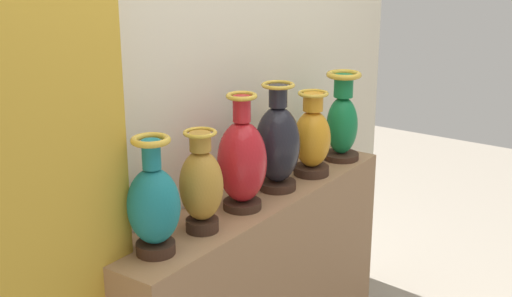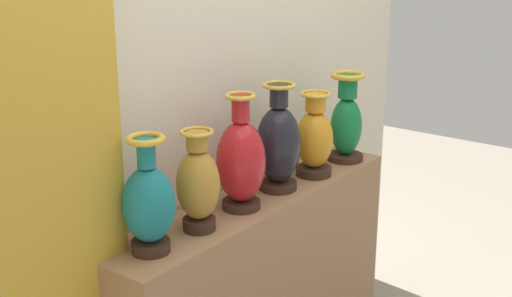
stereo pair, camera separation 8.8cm
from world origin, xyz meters
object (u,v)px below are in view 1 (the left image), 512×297
vase_ochre (201,185)px  vase_teal (154,205)px  vase_onyx (278,144)px  vase_crimson (242,161)px  vase_emerald (342,120)px  vase_amber (312,138)px

vase_ochre → vase_teal: bearing=177.5°
vase_onyx → vase_crimson: bearing=-178.7°
vase_crimson → vase_onyx: 0.24m
vase_emerald → vase_amber: bearing=179.4°
vase_teal → vase_crimson: size_ratio=0.89×
vase_crimson → vase_emerald: 0.71m
vase_onyx → vase_emerald: vase_onyx is taller
vase_ochre → vase_onyx: vase_onyx is taller
vase_ochre → vase_crimson: bearing=1.1°
vase_teal → vase_onyx: 0.68m
vase_teal → vase_amber: vase_teal is taller
vase_ochre → vase_onyx: size_ratio=0.83×
vase_teal → vase_emerald: (1.15, -0.03, 0.01)m
vase_crimson → vase_onyx: (0.24, 0.01, 0.00)m
vase_crimson → vase_emerald: (0.70, -0.02, -0.00)m
vase_teal → vase_crimson: (0.45, -0.01, 0.02)m
vase_ochre → vase_crimson: vase_crimson is taller
vase_crimson → vase_teal: bearing=179.3°
vase_teal → vase_ochre: 0.22m
vase_crimson → vase_onyx: size_ratio=1.01×
vase_onyx → vase_emerald: bearing=-3.2°
vase_amber → vase_onyx: bearing=173.9°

